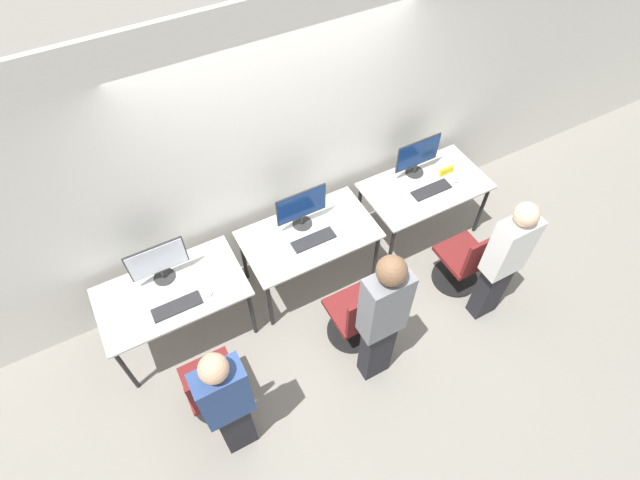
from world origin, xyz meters
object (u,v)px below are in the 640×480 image
object	(u,v)px
office_chair_left	(214,388)
keyboard_center	(314,240)
monitor_right	(418,156)
mouse_right	(455,179)
mouse_center	(338,227)
office_chair_right	(465,262)
monitor_left	(158,262)
mouse_left	(208,292)
keyboard_left	(177,307)
office_chair_center	(356,317)
person_center	(382,318)
person_right	(504,260)
keyboard_right	(431,190)
person_left	(227,403)
monitor_center	(302,208)

from	to	relation	value
office_chair_left	keyboard_center	world-z (taller)	office_chair_left
monitor_right	mouse_right	world-z (taller)	monitor_right
keyboard_center	mouse_center	size ratio (longest dim) A/B	4.69
office_chair_right	monitor_left	bearing A→B (deg)	160.24
mouse_left	office_chair_left	world-z (taller)	office_chair_left
keyboard_left	office_chair_center	size ratio (longest dim) A/B	0.48
monitor_left	office_chair_center	size ratio (longest dim) A/B	0.57
person_center	office_chair_right	size ratio (longest dim) A/B	1.93
mouse_left	mouse_center	size ratio (longest dim) A/B	1.00
keyboard_center	office_chair_right	world-z (taller)	office_chair_right
mouse_right	person_right	size ratio (longest dim) A/B	0.06
mouse_left	keyboard_right	size ratio (longest dim) A/B	0.21
person_right	mouse_left	bearing A→B (deg)	157.71
keyboard_center	mouse_center	world-z (taller)	mouse_center
person_left	keyboard_center	xyz separation A→B (m)	(1.29, 1.10, -0.09)
office_chair_center	monitor_right	size ratio (longest dim) A/B	1.75
office_chair_right	person_right	bearing A→B (deg)	-89.45
keyboard_left	office_chair_center	bearing A→B (deg)	-24.29
keyboard_left	monitor_right	distance (m)	2.75
monitor_left	keyboard_center	size ratio (longest dim) A/B	1.20
office_chair_left	mouse_center	bearing A→B (deg)	25.19
office_chair_center	person_left	bearing A→B (deg)	-164.34
office_chair_center	person_center	distance (m)	0.69
person_left	mouse_right	xyz separation A→B (m)	(2.94, 1.11, -0.09)
mouse_left	mouse_right	xyz separation A→B (m)	(2.73, 0.09, 0.00)
mouse_center	monitor_right	xyz separation A→B (m)	(1.08, 0.28, 0.22)
person_left	keyboard_left	bearing A→B (deg)	93.74
keyboard_right	mouse_right	xyz separation A→B (m)	(0.30, 0.00, 0.01)
person_center	monitor_right	size ratio (longest dim) A/B	3.38
monitor_center	person_right	world-z (taller)	person_right
person_left	monitor_right	world-z (taller)	person_left
office_chair_center	mouse_right	bearing A→B (deg)	24.50
keyboard_center	mouse_center	distance (m)	0.28
mouse_center	person_center	xyz separation A→B (m)	(-0.24, -1.11, 0.19)
person_left	person_right	world-z (taller)	person_right
person_left	mouse_right	bearing A→B (deg)	20.58
office_chair_left	person_right	bearing A→B (deg)	-7.15
monitor_left	monitor_right	bearing A→B (deg)	0.82
person_left	office_chair_right	distance (m)	2.70
monitor_right	keyboard_center	bearing A→B (deg)	-167.42
office_chair_right	monitor_right	bearing A→B (deg)	88.83
monitor_center	person_center	world-z (taller)	person_center
keyboard_left	person_center	world-z (taller)	person_center
mouse_center	office_chair_center	distance (m)	0.87
office_chair_left	monitor_center	xyz separation A→B (m)	(1.34, 0.97, 0.61)
keyboard_center	keyboard_right	bearing A→B (deg)	0.14
mouse_left	monitor_right	size ratio (longest dim) A/B	0.18
mouse_right	person_right	xyz separation A→B (m)	(-0.31, -1.07, 0.10)
keyboard_left	person_center	size ratio (longest dim) A/B	0.25
person_left	monitor_center	world-z (taller)	person_left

